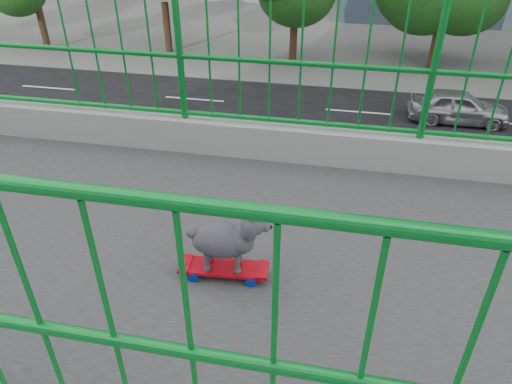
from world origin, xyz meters
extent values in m
cube|color=black|center=(-13.00, 0.00, 0.01)|extent=(18.00, 90.00, 0.02)
cube|color=#2D2D2F|center=(0.00, 0.00, 6.75)|extent=(3.00, 24.00, 0.50)
cube|color=gray|center=(-1.40, 0.00, 7.15)|extent=(0.20, 24.00, 0.30)
cylinder|color=#0D7C29|center=(-1.40, 0.00, 7.85)|extent=(0.04, 24.00, 0.04)
cylinder|color=#0D7C29|center=(-1.40, 0.00, 7.85)|extent=(0.06, 0.06, 1.10)
cylinder|color=black|center=(-25.50, -20.00, 1.31)|extent=(0.44, 0.44, 2.62)
cylinder|color=black|center=(-26.40, -12.00, 1.49)|extent=(0.44, 0.44, 2.97)
cylinder|color=black|center=(-25.80, -4.00, 1.36)|extent=(0.44, 0.44, 2.73)
cylinder|color=black|center=(-26.20, 4.00, 1.43)|extent=(0.44, 0.44, 2.87)
cube|color=#C00612|center=(0.18, -1.25, 7.06)|extent=(0.20, 0.56, 0.02)
cube|color=#99999E|center=(0.19, -1.42, 7.04)|extent=(0.10, 0.04, 0.02)
cylinder|color=#062194|center=(0.12, -1.43, 7.03)|extent=(0.03, 0.07, 0.06)
sphere|color=yellow|center=(0.12, -1.43, 7.03)|extent=(0.03, 0.03, 0.03)
cylinder|color=#062194|center=(0.26, -1.42, 7.03)|extent=(0.03, 0.07, 0.06)
sphere|color=yellow|center=(0.26, -1.42, 7.03)|extent=(0.03, 0.03, 0.03)
cube|color=#99999E|center=(0.16, -1.07, 7.04)|extent=(0.10, 0.04, 0.02)
cylinder|color=#062194|center=(0.09, -1.08, 7.03)|extent=(0.03, 0.07, 0.06)
sphere|color=yellow|center=(0.09, -1.08, 7.03)|extent=(0.03, 0.03, 0.03)
cylinder|color=#062194|center=(0.23, -1.07, 7.03)|extent=(0.03, 0.07, 0.06)
sphere|color=yellow|center=(0.23, -1.07, 7.03)|extent=(0.03, 0.03, 0.03)
ellipsoid|color=#2D2B30|center=(0.18, -1.25, 7.28)|extent=(0.24, 0.34, 0.22)
sphere|color=#2D2B30|center=(0.16, -1.06, 7.42)|extent=(0.15, 0.15, 0.15)
sphere|color=black|center=(0.16, -0.97, 7.40)|extent=(0.03, 0.03, 0.03)
sphere|color=#2D2B30|center=(0.19, -1.43, 7.32)|extent=(0.07, 0.07, 0.07)
cylinder|color=#2D2B30|center=(0.12, -1.16, 7.14)|extent=(0.03, 0.03, 0.14)
cylinder|color=#2D2B30|center=(0.22, -1.15, 7.14)|extent=(0.03, 0.03, 0.14)
cylinder|color=#2D2B30|center=(0.14, -1.34, 7.14)|extent=(0.03, 0.03, 0.14)
cylinder|color=#2D2B30|center=(0.23, -1.34, 7.14)|extent=(0.03, 0.03, 0.14)
imported|color=silver|center=(-6.00, 3.35, 0.65)|extent=(1.53, 3.81, 1.30)
imported|color=#BE1107|center=(-12.40, 1.62, 0.75)|extent=(2.50, 5.42, 1.50)
imported|color=#A2A2A7|center=(-18.80, 4.33, 0.73)|extent=(1.72, 4.27, 1.46)
camera|label=1|loc=(2.28, -0.63, 9.04)|focal=33.37mm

